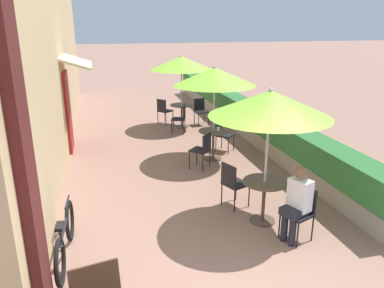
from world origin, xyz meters
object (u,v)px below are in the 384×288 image
at_px(patio_table_near, 264,193).
at_px(seated_patron_near_left, 297,201).
at_px(patio_umbrella_mid, 214,77).
at_px(bicycle_leaning, 65,239).
at_px(coffee_cup_mid, 218,129).
at_px(cafe_chair_far_left, 181,117).
at_px(cafe_chair_mid_left, 203,148).
at_px(patio_table_far, 182,111).
at_px(cafe_chair_mid_right, 223,132).
at_px(cafe_chair_near_right, 233,181).
at_px(cafe_chair_far_back, 164,109).
at_px(cafe_chair_near_left, 301,209).
at_px(patio_table_mid, 213,139).
at_px(cafe_chair_far_right, 200,109).
at_px(patio_umbrella_far, 181,63).
at_px(patio_umbrella_near, 270,104).

xyz_separation_m(patio_table_near, seated_patron_near_left, (0.23, -0.67, 0.15)).
relative_size(patio_umbrella_mid, bicycle_leaning, 1.33).
height_order(seated_patron_near_left, coffee_cup_mid, seated_patron_near_left).
bearing_deg(coffee_cup_mid, cafe_chair_far_left, 98.69).
distance_m(cafe_chair_mid_left, patio_table_far, 3.75).
bearing_deg(patio_umbrella_mid, cafe_chair_mid_right, 52.41).
bearing_deg(cafe_chair_near_right, cafe_chair_far_back, 159.96).
height_order(patio_umbrella_mid, cafe_chair_far_left, patio_umbrella_mid).
relative_size(patio_umbrella_mid, patio_table_far, 3.11).
relative_size(cafe_chair_near_left, cafe_chair_mid_left, 1.00).
xyz_separation_m(cafe_chair_near_left, cafe_chair_far_left, (-0.53, 6.29, 0.00)).
distance_m(patio_table_mid, cafe_chair_far_right, 3.41).
bearing_deg(cafe_chair_far_right, coffee_cup_mid, 72.99).
xyz_separation_m(cafe_chair_mid_right, patio_umbrella_far, (-0.53, 2.60, 1.56)).
xyz_separation_m(patio_table_mid, bicycle_leaning, (-3.31, -3.49, -0.19)).
relative_size(seated_patron_near_left, cafe_chair_far_left, 1.44).
xyz_separation_m(patio_umbrella_near, coffee_cup_mid, (0.19, 3.12, -1.28)).
relative_size(seated_patron_near_left, patio_umbrella_mid, 0.54).
bearing_deg(patio_umbrella_far, cafe_chair_mid_left, -95.20).
bearing_deg(coffee_cup_mid, seated_patron_near_left, -89.46).
distance_m(patio_umbrella_mid, cafe_chair_far_back, 4.04).
bearing_deg(patio_umbrella_far, patio_umbrella_near, -89.91).
relative_size(patio_umbrella_near, cafe_chair_mid_right, 2.69).
relative_size(patio_umbrella_near, coffee_cup_mid, 25.96).
bearing_deg(bicycle_leaning, patio_umbrella_near, 8.71).
height_order(patio_umbrella_near, bicycle_leaning, patio_umbrella_near).
relative_size(cafe_chair_near_left, patio_umbrella_far, 0.37).
bearing_deg(cafe_chair_near_left, cafe_chair_mid_right, -24.17).
distance_m(cafe_chair_mid_right, patio_umbrella_far, 3.08).
height_order(cafe_chair_near_right, bicycle_leaning, cafe_chair_near_right).
bearing_deg(cafe_chair_mid_right, patio_table_near, 35.82).
relative_size(cafe_chair_near_right, cafe_chair_mid_left, 1.00).
distance_m(patio_umbrella_near, cafe_chair_near_left, 1.72).
height_order(seated_patron_near_left, cafe_chair_mid_right, seated_patron_near_left).
bearing_deg(cafe_chair_near_left, bicycle_leaning, 63.26).
xyz_separation_m(cafe_chair_mid_left, cafe_chair_mid_right, (0.87, 1.13, 0.00)).
xyz_separation_m(patio_table_far, patio_umbrella_far, (0.00, 0.00, 1.55)).
bearing_deg(cafe_chair_near_left, patio_umbrella_far, -18.89).
height_order(cafe_chair_near_left, cafe_chair_far_left, same).
height_order(patio_table_mid, cafe_chair_far_right, cafe_chair_far_right).
relative_size(patio_umbrella_far, cafe_chair_far_back, 2.69).
relative_size(cafe_chair_near_left, cafe_chair_far_left, 1.00).
bearing_deg(cafe_chair_near_right, cafe_chair_near_left, 6.15).
xyz_separation_m(cafe_chair_near_left, cafe_chair_far_back, (-0.85, 7.48, 0.00)).
xyz_separation_m(cafe_chair_near_right, patio_table_far, (0.32, 5.72, 0.02)).
relative_size(patio_table_mid, cafe_chair_far_right, 0.86).
bearing_deg(patio_table_mid, cafe_chair_mid_right, 52.41).
bearing_deg(coffee_cup_mid, cafe_chair_mid_right, 62.31).
bearing_deg(patio_table_near, cafe_chair_mid_left, 97.63).
bearing_deg(patio_table_far, cafe_chair_far_left, -104.93).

